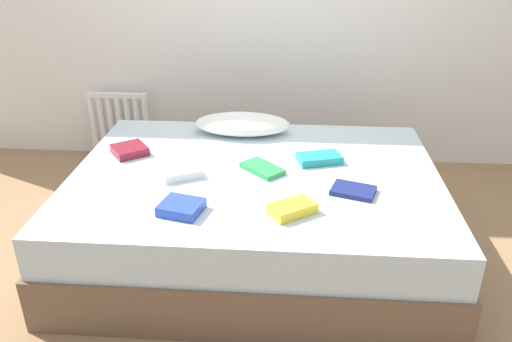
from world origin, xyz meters
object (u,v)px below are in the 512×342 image
Objects in this scene: radiator at (119,121)px; textbook_green at (262,169)px; pillow at (242,124)px; textbook_blue at (181,207)px; textbook_teal at (319,159)px; textbook_maroon at (130,150)px; textbook_white at (181,173)px; textbook_yellow at (292,209)px; textbook_navy at (353,191)px; bed at (255,212)px.

radiator is 2.01× the size of textbook_green.
pillow is 0.56m from textbook_green.
textbook_blue is 0.78× the size of textbook_teal.
textbook_maroon is at bearing -67.87° from radiator.
textbook_white reaches higher than textbook_green.
textbook_yellow reaches higher than textbook_white.
radiator is 1.98× the size of textbook_teal.
textbook_teal is at bearing 56.19° from textbook_blue.
textbook_green is at bearing -44.79° from radiator.
textbook_navy is at bearing 20.09° from textbook_green.
textbook_white is at bearing -168.69° from textbook_navy.
pillow reaches higher than textbook_navy.
textbook_green is (0.42, 0.10, -0.01)m from textbook_white.
textbook_maroon is at bearing -178.54° from textbook_navy.
textbook_navy is (0.63, -0.75, -0.05)m from pillow.
radiator is 2.26× the size of textbook_navy.
textbook_navy is 1.30m from textbook_maroon.
textbook_blue is at bearing -100.46° from pillow.
radiator is at bearing 179.97° from textbook_green.
bed is 0.65m from pillow.
textbook_maroon is (-1.25, 0.38, 0.01)m from textbook_navy.
textbook_teal is at bearing 40.75° from textbook_yellow.
pillow is (-0.12, 0.55, 0.31)m from bed.
textbook_teal reaches higher than textbook_green.
textbook_green is at bearing 173.79° from textbook_navy.
textbook_maroon is (-0.62, -0.37, -0.04)m from pillow.
radiator is at bearing 131.10° from textbook_blue.
bed is 0.61m from textbook_blue.
radiator is at bearing 128.25° from textbook_teal.
pillow is 0.62m from textbook_teal.
textbook_maroon is 1.12m from textbook_yellow.
textbook_blue is 0.37m from textbook_white.
textbook_teal is (0.66, 0.60, -0.00)m from textbook_blue.
bed is at bearing -14.83° from textbook_white.
textbook_maroon is (-0.43, 0.63, -0.00)m from textbook_blue.
textbook_maroon is at bearing 138.48° from textbook_blue.
textbook_white is (-0.26, -0.64, -0.04)m from pillow.
textbook_navy is at bearing -82.72° from textbook_teal.
textbook_green is 1.30× the size of textbook_maroon.
textbook_navy is at bearing -34.97° from textbook_white.
textbook_navy is 0.51m from textbook_green.
radiator reaches higher than bed.
radiator is 0.79× the size of pillow.
textbook_yellow is at bearing -120.92° from textbook_teal.
textbook_green is at bearing -73.31° from pillow.
pillow is 2.87× the size of textbook_navy.
textbook_teal is 0.34m from textbook_green.
textbook_teal is 0.59m from textbook_yellow.
textbook_white is at bearing -59.05° from radiator.
textbook_yellow is at bearing 16.76° from textbook_blue.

